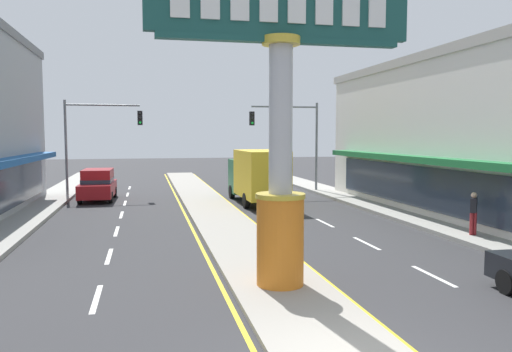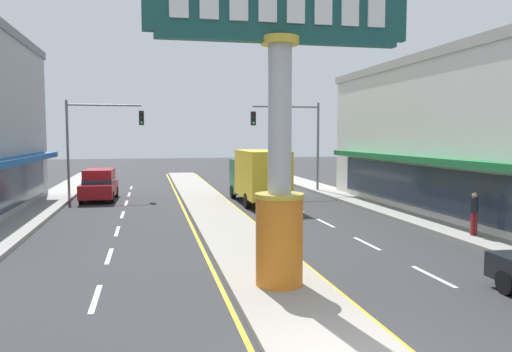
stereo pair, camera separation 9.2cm
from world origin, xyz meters
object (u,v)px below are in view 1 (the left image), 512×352
pedestrian_near_kerb (474,211)px  district_sign (281,131)px  suv_near_left_lane (98,184)px  traffic_light_left_side (95,131)px  box_truck_far_right_lane (257,175)px  traffic_light_right_side (292,131)px

pedestrian_near_kerb → district_sign: bearing=-153.3°
suv_near_left_lane → pedestrian_near_kerb: bearing=-45.2°
traffic_light_left_side → box_truck_far_right_lane: (9.45, -5.52, -2.55)m
district_sign → suv_near_left_lane: 20.79m
traffic_light_right_side → box_truck_far_right_lane: 6.56m
traffic_light_left_side → traffic_light_right_side: (13.00, -0.64, 0.00)m
traffic_light_left_side → box_truck_far_right_lane: bearing=-30.3°
district_sign → box_truck_far_right_lane: (2.95, 15.91, -2.40)m
suv_near_left_lane → pedestrian_near_kerb: suv_near_left_lane is taller
suv_near_left_lane → pedestrian_near_kerb: 21.35m
district_sign → traffic_light_left_side: bearing=106.9°
district_sign → box_truck_far_right_lane: district_sign is taller
suv_near_left_lane → pedestrian_near_kerb: size_ratio=2.83×
traffic_light_left_side → traffic_light_right_side: same height
district_sign → traffic_light_left_side: district_sign is taller
district_sign → traffic_light_right_side: district_sign is taller
traffic_light_left_side → pedestrian_near_kerb: traffic_light_left_side is taller
traffic_light_left_side → suv_near_left_lane: 3.76m
box_truck_far_right_lane → district_sign: bearing=-100.5°
box_truck_far_right_lane → suv_near_left_lane: bearing=158.1°
suv_near_left_lane → traffic_light_right_side: bearing=5.4°
district_sign → pedestrian_near_kerb: (8.84, 4.45, -2.99)m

